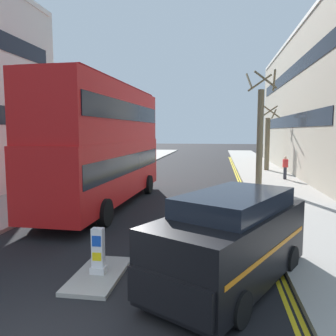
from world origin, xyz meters
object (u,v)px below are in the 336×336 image
Objects in this scene: pedestrian_far at (285,167)px; double_decker_bus_away at (105,142)px; keep_left_bollard at (98,253)px; taxi_minivan at (229,240)px.

double_decker_bus_away is at bearing -136.63° from pedestrian_far.
double_decker_bus_away reaches higher than pedestrian_far.
keep_left_bollard is 18.52m from pedestrian_far.
pedestrian_far is at bearing 43.37° from double_decker_bus_away.
taxi_minivan reaches higher than keep_left_bollard.
double_decker_bus_away is 6.72× the size of pedestrian_far.
taxi_minivan is (3.10, 0.02, 0.46)m from keep_left_bollard.
double_decker_bus_away reaches higher than keep_left_bollard.
taxi_minivan is at bearing -104.54° from pedestrian_far.
double_decker_bus_away reaches higher than taxi_minivan.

